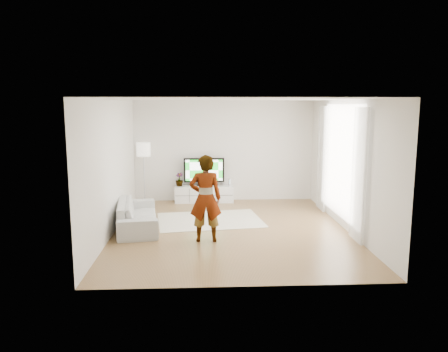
{
  "coord_description": "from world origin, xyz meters",
  "views": [
    {
      "loc": [
        -0.61,
        -9.16,
        2.71
      ],
      "look_at": [
        -0.13,
        0.4,
        1.12
      ],
      "focal_mm": 35.0,
      "sensor_mm": 36.0,
      "label": 1
    }
  ],
  "objects_px": {
    "sofa": "(137,214)",
    "floor_lamp": "(144,152)",
    "media_console": "(204,194)",
    "player": "(205,198)",
    "television": "(204,171)",
    "rug": "(210,220)"
  },
  "relations": [
    {
      "from": "television",
      "to": "rug",
      "type": "xyz_separation_m",
      "value": [
        0.12,
        -1.99,
        -0.87
      ]
    },
    {
      "from": "media_console",
      "to": "television",
      "type": "relative_size",
      "value": 1.45
    },
    {
      "from": "player",
      "to": "sofa",
      "type": "bearing_deg",
      "value": -35.05
    },
    {
      "from": "rug",
      "to": "player",
      "type": "distance_m",
      "value": 1.81
    },
    {
      "from": "television",
      "to": "player",
      "type": "relative_size",
      "value": 0.65
    },
    {
      "from": "television",
      "to": "player",
      "type": "height_order",
      "value": "player"
    },
    {
      "from": "media_console",
      "to": "floor_lamp",
      "type": "bearing_deg",
      "value": -177.72
    },
    {
      "from": "television",
      "to": "sofa",
      "type": "relative_size",
      "value": 0.53
    },
    {
      "from": "media_console",
      "to": "rug",
      "type": "height_order",
      "value": "media_console"
    },
    {
      "from": "sofa",
      "to": "floor_lamp",
      "type": "height_order",
      "value": "floor_lamp"
    },
    {
      "from": "sofa",
      "to": "floor_lamp",
      "type": "relative_size",
      "value": 1.26
    },
    {
      "from": "media_console",
      "to": "floor_lamp",
      "type": "height_order",
      "value": "floor_lamp"
    },
    {
      "from": "player",
      "to": "sofa",
      "type": "relative_size",
      "value": 0.82
    },
    {
      "from": "media_console",
      "to": "rug",
      "type": "xyz_separation_m",
      "value": [
        0.12,
        -1.96,
        -0.22
      ]
    },
    {
      "from": "rug",
      "to": "floor_lamp",
      "type": "height_order",
      "value": "floor_lamp"
    },
    {
      "from": "floor_lamp",
      "to": "sofa",
      "type": "bearing_deg",
      "value": -86.41
    },
    {
      "from": "media_console",
      "to": "player",
      "type": "bearing_deg",
      "value": -89.84
    },
    {
      "from": "media_console",
      "to": "floor_lamp",
      "type": "xyz_separation_m",
      "value": [
        -1.63,
        -0.06,
        1.18
      ]
    },
    {
      "from": "media_console",
      "to": "player",
      "type": "xyz_separation_m",
      "value": [
        0.01,
        -3.55,
        0.65
      ]
    },
    {
      "from": "media_console",
      "to": "rug",
      "type": "bearing_deg",
      "value": -86.52
    },
    {
      "from": "player",
      "to": "media_console",
      "type": "bearing_deg",
      "value": -90.42
    },
    {
      "from": "sofa",
      "to": "floor_lamp",
      "type": "xyz_separation_m",
      "value": [
        -0.15,
        2.46,
        1.1
      ]
    }
  ]
}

